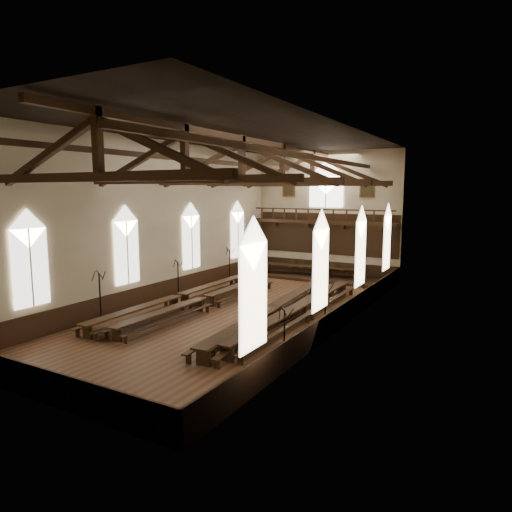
{
  "coord_description": "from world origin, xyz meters",
  "views": [
    {
      "loc": [
        13.27,
        -21.8,
        6.9
      ],
      "look_at": [
        0.04,
        1.5,
        3.06
      ],
      "focal_mm": 32.0,
      "sensor_mm": 36.0,
      "label": 1
    }
  ],
  "objects_px": {
    "candelabrum_left_mid": "(178,286)",
    "refectory_row_d": "(298,309)",
    "refectory_row_c": "(273,310)",
    "candelabrum_left_far": "(230,271)",
    "candelabrum_right_near": "(284,346)",
    "refectory_row_b": "(205,300)",
    "candelabrum_right_far": "(364,293)",
    "refectory_row_a": "(179,298)",
    "high_table": "(313,267)",
    "dais": "(312,277)",
    "candelabrum_right_mid": "(325,318)",
    "candelabrum_left_near": "(101,306)"
  },
  "relations": [
    {
      "from": "refectory_row_c",
      "to": "dais",
      "type": "relative_size",
      "value": 1.32
    },
    {
      "from": "refectory_row_b",
      "to": "candelabrum_right_far",
      "type": "xyz_separation_m",
      "value": [
        7.83,
        5.67,
        0.16
      ]
    },
    {
      "from": "refectory_row_c",
      "to": "candelabrum_right_near",
      "type": "xyz_separation_m",
      "value": [
        3.22,
        -5.21,
        0.12
      ]
    },
    {
      "from": "refectory_row_a",
      "to": "dais",
      "type": "bearing_deg",
      "value": 74.15
    },
    {
      "from": "refectory_row_c",
      "to": "candelabrum_right_near",
      "type": "distance_m",
      "value": 6.13
    },
    {
      "from": "high_table",
      "to": "candelabrum_left_mid",
      "type": "distance_m",
      "value": 11.54
    },
    {
      "from": "refectory_row_b",
      "to": "candelabrum_left_mid",
      "type": "bearing_deg",
      "value": 154.03
    },
    {
      "from": "refectory_row_d",
      "to": "candelabrum_right_near",
      "type": "height_order",
      "value": "candelabrum_right_near"
    },
    {
      "from": "dais",
      "to": "candelabrum_left_mid",
      "type": "height_order",
      "value": "candelabrum_left_mid"
    },
    {
      "from": "candelabrum_left_mid",
      "to": "candelabrum_right_near",
      "type": "bearing_deg",
      "value": -32.1
    },
    {
      "from": "refectory_row_c",
      "to": "high_table",
      "type": "xyz_separation_m",
      "value": [
        -2.75,
        12.09,
        0.28
      ]
    },
    {
      "from": "candelabrum_right_far",
      "to": "refectory_row_d",
      "type": "bearing_deg",
      "value": -112.72
    },
    {
      "from": "refectory_row_d",
      "to": "candelabrum_left_near",
      "type": "relative_size",
      "value": 5.39
    },
    {
      "from": "refectory_row_b",
      "to": "high_table",
      "type": "bearing_deg",
      "value": 81.17
    },
    {
      "from": "candelabrum_left_mid",
      "to": "candelabrum_right_near",
      "type": "relative_size",
      "value": 1.07
    },
    {
      "from": "candelabrum_left_mid",
      "to": "candelabrum_right_mid",
      "type": "distance_m",
      "value": 11.36
    },
    {
      "from": "dais",
      "to": "candelabrum_right_far",
      "type": "xyz_separation_m",
      "value": [
        5.98,
        -6.27,
        0.6
      ]
    },
    {
      "from": "high_table",
      "to": "candelabrum_right_mid",
      "type": "height_order",
      "value": "candelabrum_right_mid"
    },
    {
      "from": "dais",
      "to": "candelabrum_left_near",
      "type": "bearing_deg",
      "value": -106.97
    },
    {
      "from": "candelabrum_left_near",
      "to": "dais",
      "type": "bearing_deg",
      "value": 73.03
    },
    {
      "from": "candelabrum_left_mid",
      "to": "candelabrum_right_near",
      "type": "distance_m",
      "value": 13.1
    },
    {
      "from": "refectory_row_a",
      "to": "high_table",
      "type": "relative_size",
      "value": 1.73
    },
    {
      "from": "refectory_row_d",
      "to": "high_table",
      "type": "height_order",
      "value": "high_table"
    },
    {
      "from": "candelabrum_left_mid",
      "to": "candelabrum_left_near",
      "type": "bearing_deg",
      "value": -90.0
    },
    {
      "from": "refectory_row_c",
      "to": "refectory_row_a",
      "type": "bearing_deg",
      "value": -178.23
    },
    {
      "from": "refectory_row_c",
      "to": "candelabrum_left_far",
      "type": "height_order",
      "value": "candelabrum_left_far"
    },
    {
      "from": "candelabrum_left_mid",
      "to": "candelabrum_right_far",
      "type": "relative_size",
      "value": 1.08
    },
    {
      "from": "candelabrum_left_near",
      "to": "refectory_row_d",
      "type": "bearing_deg",
      "value": 31.48
    },
    {
      "from": "refectory_row_a",
      "to": "refectory_row_c",
      "type": "distance_m",
      "value": 6.24
    },
    {
      "from": "refectory_row_b",
      "to": "candelabrum_left_mid",
      "type": "xyz_separation_m",
      "value": [
        -3.27,
        1.59,
        0.22
      ]
    },
    {
      "from": "candelabrum_left_near",
      "to": "candelabrum_right_mid",
      "type": "bearing_deg",
      "value": 19.89
    },
    {
      "from": "dais",
      "to": "candelabrum_right_mid",
      "type": "relative_size",
      "value": 4.54
    },
    {
      "from": "refectory_row_a",
      "to": "candelabrum_left_far",
      "type": "bearing_deg",
      "value": 101.4
    },
    {
      "from": "candelabrum_left_mid",
      "to": "candelabrum_right_far",
      "type": "height_order",
      "value": "candelabrum_left_mid"
    },
    {
      "from": "refectory_row_b",
      "to": "refectory_row_d",
      "type": "distance_m",
      "value": 5.77
    },
    {
      "from": "dais",
      "to": "candelabrum_right_near",
      "type": "distance_m",
      "value": 18.32
    },
    {
      "from": "candelabrum_left_mid",
      "to": "refectory_row_d",
      "type": "bearing_deg",
      "value": -5.94
    },
    {
      "from": "candelabrum_left_mid",
      "to": "refectory_row_a",
      "type": "bearing_deg",
      "value": -49.84
    },
    {
      "from": "refectory_row_a",
      "to": "candelabrum_right_far",
      "type": "relative_size",
      "value": 6.26
    },
    {
      "from": "refectory_row_c",
      "to": "candelabrum_left_mid",
      "type": "xyz_separation_m",
      "value": [
        -7.88,
        1.75,
        0.17
      ]
    },
    {
      "from": "refectory_row_c",
      "to": "candelabrum_left_mid",
      "type": "height_order",
      "value": "candelabrum_left_mid"
    },
    {
      "from": "refectory_row_b",
      "to": "candelabrum_left_mid",
      "type": "distance_m",
      "value": 3.64
    },
    {
      "from": "candelabrum_left_near",
      "to": "refectory_row_a",
      "type": "bearing_deg",
      "value": 70.04
    },
    {
      "from": "candelabrum_left_mid",
      "to": "dais",
      "type": "bearing_deg",
      "value": 63.65
    },
    {
      "from": "high_table",
      "to": "candelabrum_right_far",
      "type": "bearing_deg",
      "value": -46.36
    },
    {
      "from": "refectory_row_c",
      "to": "dais",
      "type": "distance_m",
      "value": 12.41
    },
    {
      "from": "refectory_row_d",
      "to": "candelabrum_right_far",
      "type": "distance_m",
      "value": 5.44
    },
    {
      "from": "candelabrum_right_far",
      "to": "dais",
      "type": "bearing_deg",
      "value": 133.64
    },
    {
      "from": "refectory_row_b",
      "to": "refectory_row_c",
      "type": "height_order",
      "value": "refectory_row_c"
    },
    {
      "from": "refectory_row_d",
      "to": "candelabrum_right_far",
      "type": "relative_size",
      "value": 6.43
    }
  ]
}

